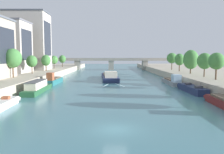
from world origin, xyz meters
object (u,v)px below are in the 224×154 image
at_px(tree_left_third, 13,58).
at_px(tree_left_past_mid, 32,61).
at_px(moored_boat_left_near, 54,80).
at_px(tree_left_far, 54,60).
at_px(tree_right_third, 216,61).
at_px(tree_right_by_lamp, 172,58).
at_px(tree_right_midway, 205,61).
at_px(tree_right_distant, 180,60).
at_px(barge_midriver, 110,77).
at_px(moored_boat_right_near, 192,89).
at_px(bridge_far, 111,62).
at_px(moored_boat_left_gap_after, 1,105).
at_px(tree_right_far, 191,60).
at_px(moored_boat_left_upstream, 37,87).
at_px(moored_boat_right_far, 172,81).
at_px(tree_left_nearest, 62,59).
at_px(tree_left_second, 46,60).

xyz_separation_m(tree_left_third, tree_left_past_mid, (0.35, 12.92, -1.05)).
distance_m(moored_boat_left_near, tree_left_far, 37.47).
relative_size(tree_right_third, tree_right_by_lamp, 0.94).
distance_m(tree_right_midway, tree_right_distant, 21.10).
xyz_separation_m(barge_midriver, tree_right_third, (24.20, -22.60, 5.49)).
distance_m(barge_midriver, moored_boat_right_near, 31.71).
relative_size(moored_boat_right_near, tree_left_far, 2.20).
xyz_separation_m(tree_left_far, tree_right_by_lamp, (48.23, -8.72, 0.79)).
bearing_deg(bridge_far, moored_boat_left_gap_after, -99.93).
relative_size(moored_boat_left_gap_after, moored_boat_left_near, 0.89).
distance_m(tree_right_third, tree_right_far, 18.30).
bearing_deg(tree_right_by_lamp, tree_right_distant, -89.87).
height_order(moored_boat_left_upstream, moored_boat_right_far, moored_boat_right_far).
height_order(tree_right_third, tree_right_distant, tree_right_distant).
bearing_deg(tree_right_far, tree_right_distant, 91.90).
bearing_deg(tree_left_far, moored_boat_right_far, -42.72).
bearing_deg(bridge_far, tree_left_nearest, -151.27).
bearing_deg(tree_right_midway, tree_right_distant, 90.40).
distance_m(tree_left_past_mid, tree_right_by_lamp, 52.04).
xyz_separation_m(tree_left_past_mid, tree_left_second, (0.51, 13.68, -0.01)).
height_order(tree_left_second, tree_left_far, tree_left_second).
height_order(barge_midriver, tree_left_past_mid, tree_left_past_mid).
distance_m(moored_boat_right_near, tree_right_distant, 33.69).
relative_size(moored_boat_right_far, tree_right_third, 2.19).
height_order(moored_boat_right_near, tree_left_second, tree_left_second).
bearing_deg(tree_left_past_mid, tree_left_second, 87.87).
xyz_separation_m(tree_right_far, tree_right_distant, (-0.34, 10.30, -0.15)).
height_order(moored_boat_right_near, tree_left_third, tree_left_third).
distance_m(tree_right_far, tree_right_distant, 10.31).
bearing_deg(tree_right_distant, tree_left_far, 158.94).
xyz_separation_m(moored_boat_left_upstream, moored_boat_left_near, (0.02, 14.42, -0.03)).
relative_size(moored_boat_right_near, tree_right_by_lamp, 1.84).
distance_m(moored_boat_right_near, tree_left_nearest, 77.29).
bearing_deg(barge_midriver, moored_boat_left_gap_after, -110.69).
xyz_separation_m(moored_boat_left_near, tree_right_midway, (39.79, -3.55, 5.30)).
distance_m(tree_left_second, tree_right_third, 57.29).
xyz_separation_m(tree_left_second, tree_left_nearest, (-0.11, 29.37, 0.09)).
relative_size(moored_boat_right_near, tree_right_midway, 1.96).
bearing_deg(barge_midriver, tree_right_distant, 13.77).
xyz_separation_m(moored_boat_right_near, tree_right_third, (6.76, 3.88, 5.74)).
distance_m(moored_boat_left_upstream, bridge_far, 79.82).
bearing_deg(tree_left_third, tree_right_by_lamp, 34.11).
xyz_separation_m(moored_boat_left_gap_after, tree_right_third, (39.87, 18.87, 5.87)).
bearing_deg(moored_boat_left_near, moored_boat_right_near, -24.56).
bearing_deg(moored_boat_right_far, tree_left_far, 137.28).
relative_size(tree_left_second, tree_right_by_lamp, 0.88).
distance_m(tree_left_past_mid, tree_left_far, 28.61).
bearing_deg(moored_boat_left_near, bridge_far, 75.97).
distance_m(moored_boat_left_upstream, moored_boat_right_far, 34.64).
bearing_deg(tree_right_distant, tree_right_third, -90.50).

